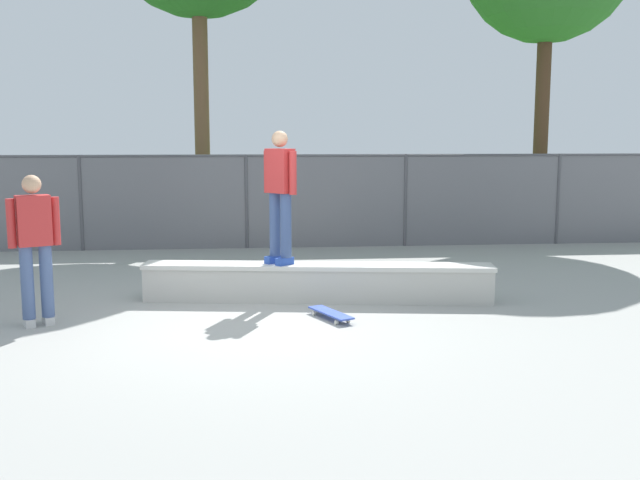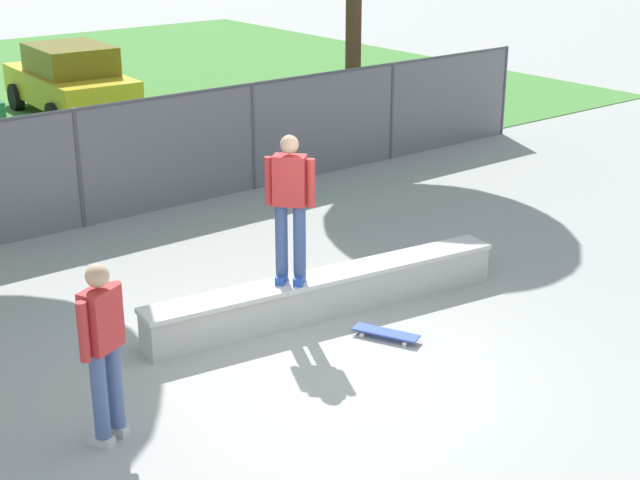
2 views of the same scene
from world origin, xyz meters
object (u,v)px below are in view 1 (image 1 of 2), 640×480
skateboard (331,313)px  car_green (248,183)px  skateboarder (280,191)px  bystander (35,243)px  car_yellow (354,182)px  concrete_ledge (318,282)px

skateboard → car_green: 13.16m
skateboarder → car_green: size_ratio=0.42×
skateboarder → bystander: skateboarder is taller
skateboarder → car_yellow: bearing=77.4°
car_green → bystander: bystander is taller
skateboard → bystander: bystander is taller
skateboarder → skateboard: bearing=-61.9°
skateboarder → bystander: 3.20m
car_green → bystander: 13.33m
car_green → skateboard: bearing=-85.4°
car_yellow → bystander: bystander is taller
skateboard → car_green: bearing=94.6°
bystander → skateboard: bearing=-0.1°
car_green → car_yellow: same height
concrete_ledge → car_yellow: bearing=79.7°
bystander → car_yellow: bearing=66.8°
skateboard → car_green: (-1.05, 13.10, 0.77)m
concrete_ledge → car_green: (-0.97, 12.09, 0.58)m
concrete_ledge → skateboarder: bearing=171.2°
skateboard → concrete_ledge: bearing=94.2°
car_yellow → bystander: bearing=-113.2°
skateboarder → car_green: bearing=92.2°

